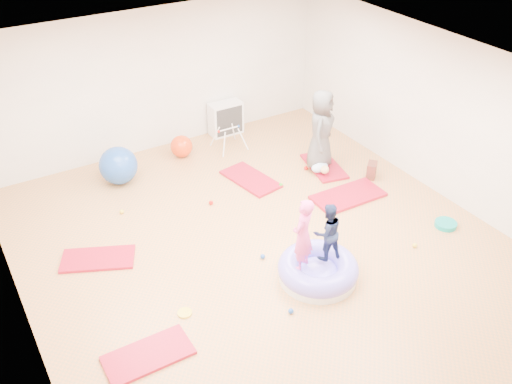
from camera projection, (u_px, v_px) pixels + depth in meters
room at (267, 172)px, 8.07m from camera, size 7.01×8.01×2.81m
gym_mat_front_left at (148, 355)px, 7.05m from camera, size 1.09×0.55×0.05m
gym_mat_mid_left at (98, 259)px, 8.61m from camera, size 1.21×0.95×0.05m
gym_mat_center_back at (251, 179)px, 10.54m from camera, size 0.77×1.24×0.05m
gym_mat_right at (348, 196)px, 10.06m from camera, size 1.29×0.67×0.05m
gym_mat_rear_right at (324, 166)px, 10.94m from camera, size 0.77×1.19×0.05m
inflatable_cushion at (318, 270)px, 8.21m from camera, size 1.17×1.17×0.37m
child_pink at (303, 232)px, 7.72m from camera, size 0.49×0.43×1.12m
child_navy at (328, 229)px, 7.96m from camera, size 0.48×0.40×0.90m
adult_caregiver at (321, 130)px, 10.49m from camera, size 0.88×0.86×1.53m
infant at (321, 168)px, 10.64m from camera, size 0.34×0.35×0.20m
ball_pit_balls at (268, 221)px, 9.41m from camera, size 3.67×3.50×0.08m
exercise_ball_blue at (118, 166)px, 10.32m from camera, size 0.70×0.70×0.70m
exercise_ball_orange at (181, 146)px, 11.20m from camera, size 0.43×0.43×0.43m
infant_play_gym at (229, 135)px, 11.40m from camera, size 0.61×0.57×0.46m
cube_shelf at (226, 118)px, 11.96m from camera, size 0.70×0.34×0.70m
balance_disc at (446, 224)px, 9.33m from camera, size 0.36×0.36×0.08m
backpack at (372, 170)px, 10.56m from camera, size 0.30×0.29×0.30m
yellow_toy at (185, 313)px, 7.67m from camera, size 0.20×0.20×0.03m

